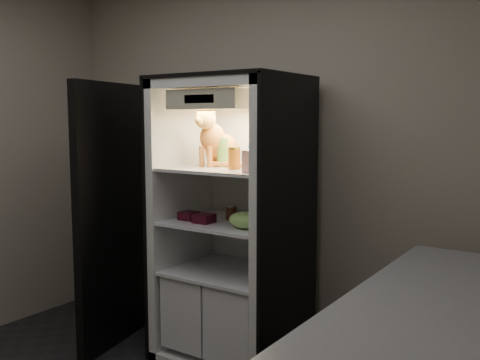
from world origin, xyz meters
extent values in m
plane|color=#B2A994|center=(0.00, 1.80, 1.35)|extent=(3.60, 0.00, 3.60)
cube|color=white|center=(0.00, 1.67, 0.93)|extent=(0.85, 0.06, 1.85)
cube|color=white|center=(-0.40, 1.35, 0.93)|extent=(0.06, 0.70, 1.85)
cube|color=white|center=(0.40, 1.35, 0.93)|extent=(0.06, 0.70, 1.85)
cube|color=white|center=(0.00, 1.35, 1.82)|extent=(0.85, 0.70, 0.06)
cube|color=white|center=(0.00, 1.35, 0.03)|extent=(0.85, 0.70, 0.06)
cube|color=black|center=(-0.44, 1.35, 0.93)|extent=(0.02, 0.72, 1.87)
cube|color=black|center=(0.44, 1.35, 0.93)|extent=(0.02, 0.72, 1.87)
cube|color=black|center=(0.00, 1.35, 1.86)|extent=(0.90, 0.72, 0.02)
cube|color=white|center=(0.00, 1.32, 1.28)|extent=(0.73, 0.62, 0.02)
cube|color=white|center=(0.00, 1.32, 0.93)|extent=(0.73, 0.62, 0.02)
cube|color=white|center=(-0.18, 1.32, 0.35)|extent=(0.34, 0.58, 0.48)
cube|color=white|center=(0.18, 1.32, 0.35)|extent=(0.34, 0.58, 0.48)
cube|color=white|center=(0.00, 1.32, 0.60)|extent=(0.73, 0.62, 0.02)
cube|color=beige|center=(0.00, 1.11, 1.72)|extent=(0.52, 0.18, 0.12)
cube|color=black|center=(0.00, 1.02, 1.72)|extent=(0.22, 0.01, 0.05)
cube|color=black|center=(-0.83, 1.12, 0.93)|extent=(0.24, 0.86, 1.85)
cube|color=white|center=(-0.85, 1.06, 0.55)|extent=(0.19, 0.64, 0.12)
cube|color=white|center=(-0.85, 1.06, 1.05)|extent=(0.19, 0.64, 0.12)
cube|color=gray|center=(1.50, 0.20, 0.89)|extent=(0.62, 2.42, 0.06)
ellipsoid|color=#C36619|center=(-0.13, 1.44, 1.39)|extent=(0.22, 0.27, 0.22)
ellipsoid|color=#C36619|center=(-0.14, 1.33, 1.48)|extent=(0.18, 0.16, 0.19)
sphere|color=orange|center=(-0.14, 1.27, 1.60)|extent=(0.15, 0.15, 0.14)
sphere|color=orange|center=(-0.14, 1.21, 1.59)|extent=(0.06, 0.06, 0.06)
cone|color=orange|center=(-0.18, 1.28, 1.67)|extent=(0.06, 0.06, 0.06)
cone|color=orange|center=(-0.10, 1.27, 1.67)|extent=(0.06, 0.06, 0.06)
cylinder|color=#C36619|center=(-0.18, 1.27, 1.36)|extent=(0.04, 0.04, 0.14)
cylinder|color=#C36619|center=(-0.11, 1.26, 1.36)|extent=(0.04, 0.04, 0.14)
cylinder|color=#C36619|center=(-0.02, 1.34, 1.31)|extent=(0.25, 0.13, 0.04)
cylinder|color=green|center=(-0.06, 1.35, 1.38)|extent=(0.07, 0.07, 0.17)
cylinder|color=green|center=(-0.06, 1.35, 1.47)|extent=(0.07, 0.07, 0.02)
cylinder|color=white|center=(0.09, 1.50, 1.35)|extent=(0.10, 0.10, 0.12)
cylinder|color=blue|center=(0.09, 1.50, 1.42)|extent=(0.10, 0.10, 0.02)
cylinder|color=maroon|center=(0.10, 1.25, 1.35)|extent=(0.08, 0.08, 0.13)
cylinder|color=#AD962E|center=(0.10, 1.25, 1.42)|extent=(0.08, 0.08, 0.01)
cylinder|color=#A31A15|center=(0.30, 1.44, 1.39)|extent=(0.13, 0.13, 0.20)
cylinder|color=white|center=(0.30, 1.44, 1.50)|extent=(0.13, 0.13, 0.02)
cube|color=white|center=(0.29, 1.13, 1.36)|extent=(0.08, 0.08, 0.13)
cylinder|color=black|center=(0.22, 1.42, 0.99)|extent=(0.06, 0.06, 0.11)
cylinder|color=#B2B2B2|center=(0.22, 1.42, 1.05)|extent=(0.06, 0.06, 0.00)
cylinder|color=black|center=(0.27, 1.32, 1.00)|extent=(0.06, 0.06, 0.11)
cylinder|color=#B2B2B2|center=(0.27, 1.32, 1.06)|extent=(0.06, 0.06, 0.00)
cylinder|color=black|center=(0.26, 1.28, 1.00)|extent=(0.07, 0.07, 0.13)
cylinder|color=#B2B2B2|center=(0.26, 1.28, 1.07)|extent=(0.07, 0.07, 0.00)
cylinder|color=#552B18|center=(-0.01, 1.36, 0.98)|extent=(0.07, 0.07, 0.09)
cylinder|color=#B2B2B2|center=(-0.01, 1.36, 1.03)|extent=(0.07, 0.07, 0.01)
ellipsoid|color=#91CD5F|center=(0.22, 1.18, 0.99)|extent=(0.21, 0.15, 0.10)
cube|color=#4A0C1A|center=(-0.24, 1.21, 0.97)|extent=(0.11, 0.11, 0.05)
cube|color=#4A0C1A|center=(-0.09, 1.18, 0.97)|extent=(0.12, 0.12, 0.06)
camera|label=1|loc=(1.98, -1.48, 1.60)|focal=40.00mm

